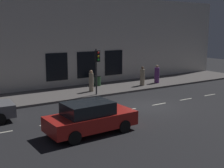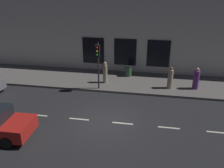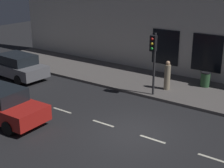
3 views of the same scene
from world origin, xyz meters
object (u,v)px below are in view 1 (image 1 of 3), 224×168
Objects in this scene: pedestrian_0 at (157,75)px; pedestrian_2 at (142,77)px; trash_bin at (98,81)px; traffic_light at (97,62)px; parked_car_0 at (90,118)px; pedestrian_1 at (91,81)px.

pedestrian_2 reaches higher than pedestrian_0.
trash_bin is at bearing -80.43° from pedestrian_0.
traffic_light is 5.58m from pedestrian_2.
traffic_light is 8.11m from parked_car_0.
pedestrian_2 is at bearing 128.09° from parked_car_0.
pedestrian_2 is at bearing -121.13° from trash_bin.
pedestrian_2 is (1.10, -5.20, -1.71)m from traffic_light.
pedestrian_2 is at bearing -54.52° from pedestrian_0.
pedestrian_2 is (7.77, -9.45, 0.12)m from parked_car_0.
parked_car_0 reaches higher than trash_bin.
pedestrian_1 is (0.01, 6.85, 0.05)m from pedestrian_0.
pedestrian_1 is 1.91× the size of trash_bin.
pedestrian_2 is (-0.23, 1.88, 0.02)m from pedestrian_0.
parked_car_0 is 11.54m from trash_bin.
pedestrian_0 is at bearing -108.96° from trash_bin.
traffic_light is 2.07× the size of pedestrian_2.
pedestrian_1 reaches higher than trash_bin.
traffic_light reaches higher than trash_bin.
trash_bin is (9.79, -6.10, -0.19)m from parked_car_0.
pedestrian_1 is at bearing -179.09° from pedestrian_2.
pedestrian_0 is at bearing -57.41° from pedestrian_1.
pedestrian_2 is at bearing -78.05° from traffic_light.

